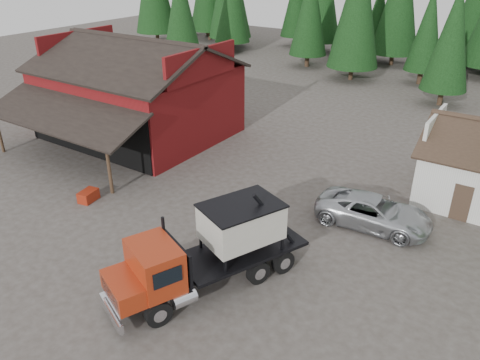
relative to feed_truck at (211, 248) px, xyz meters
The scene contains 9 objects.
ground 4.56m from the feed_truck, 163.72° to the left, with size 120.00×120.00×0.00m, color #423B34.
red_barn 18.68m from the feed_truck, 143.59° to the left, with size 12.80×13.63×7.18m.
conifer_backdrop 43.40m from the feed_truck, 95.32° to the left, with size 76.00×16.00×16.00m, color black, non-canonical shape.
near_pine_a 39.36m from the feed_truck, 131.73° to the left, with size 4.40×4.40×11.40m.
near_pine_b 31.50m from the feed_truck, 86.36° to the left, with size 3.96×3.96×10.40m.
near_pine_d 36.50m from the feed_truck, 102.84° to the left, with size 5.28×5.28×13.40m.
feed_truck is the anchor object (origin of this frame).
silver_car 9.16m from the feed_truck, 64.04° to the left, with size 2.62×5.68×1.58m, color #B6B9BE.
equip_box 10.31m from the feed_truck, 169.13° to the left, with size 0.70×1.10×0.60m, color maroon.
Camera 1 is at (13.69, -13.49, 12.69)m, focal length 35.00 mm.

